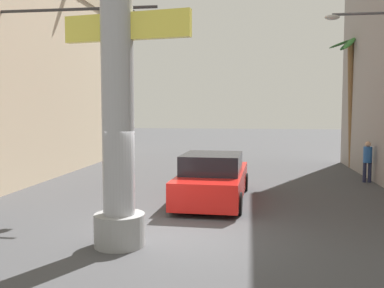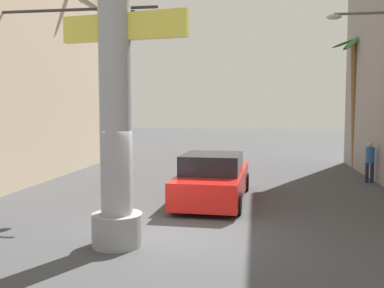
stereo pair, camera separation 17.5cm
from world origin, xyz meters
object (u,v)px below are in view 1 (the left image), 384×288
Objects in this scene: neon_sign_pole at (117,36)px; palm_tree_mid_left at (60,53)px; pedestrian_mid_right at (368,159)px; traffic_light_mast at (39,63)px; palm_tree_mid_right at (353,83)px; street_lamp at (382,79)px; car_lead at (213,179)px.

neon_sign_pole is 12.18m from palm_tree_mid_left.
pedestrian_mid_right is at bearing 50.73° from neon_sign_pole.
neon_sign_pole reaches higher than traffic_light_mast.
pedestrian_mid_right is (-0.33, -4.39, -3.28)m from palm_tree_mid_right.
street_lamp is 1.05× the size of traffic_light_mast.
street_lamp is 3.27m from pedestrian_mid_right.
palm_tree_mid_left is at bearing 143.74° from car_lead.
neon_sign_pole is at bearing -108.29° from car_lead.
traffic_light_mast is at bearing 131.21° from neon_sign_pole.
neon_sign_pole is 11.23m from street_lamp.
pedestrian_mid_right is at bearing 36.19° from car_lead.
palm_tree_mid_right is (12.10, 8.69, -0.24)m from traffic_light_mast.
car_lead is 10.70m from palm_tree_mid_left.
traffic_light_mast is 14.90m from palm_tree_mid_right.
car_lead is 11.27m from palm_tree_mid_right.
palm_tree_mid_left is at bearing 120.06° from neon_sign_pole.
palm_tree_mid_left is 14.40m from pedestrian_mid_right.
street_lamp reaches higher than pedestrian_mid_right.
palm_tree_mid_left reaches higher than street_lamp.
palm_tree_mid_right is at bearing 88.18° from street_lamp.
palm_tree_mid_right is at bearing 35.67° from traffic_light_mast.
traffic_light_mast is at bearing -72.21° from palm_tree_mid_left.
street_lamp is at bearing -9.50° from palm_tree_mid_left.
neon_sign_pole is 1.02× the size of palm_tree_mid_left.
palm_tree_mid_right is 5.49m from pedestrian_mid_right.
pedestrian_mid_right is at bearing 20.04° from traffic_light_mast.
traffic_light_mast is 0.97× the size of palm_tree_mid_right.
palm_tree_mid_right is 3.91× the size of pedestrian_mid_right.
palm_tree_mid_right reaches higher than traffic_light_mast.
street_lamp is at bearing 15.54° from traffic_light_mast.
pedestrian_mid_right reaches higher than car_lead.
pedestrian_mid_right is (-0.16, 0.98, -3.12)m from street_lamp.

